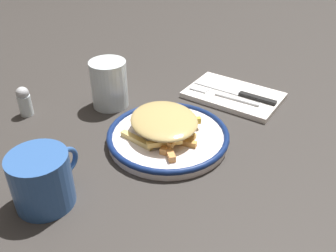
{
  "coord_description": "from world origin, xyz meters",
  "views": [
    {
      "loc": [
        -0.5,
        -0.35,
        0.44
      ],
      "look_at": [
        0.0,
        0.0,
        0.04
      ],
      "focal_mm": 39.95,
      "sensor_mm": 36.0,
      "label": 1
    }
  ],
  "objects_px": {
    "fries_heap": "(164,124)",
    "water_glass": "(109,84)",
    "plate": "(168,136)",
    "fork": "(224,96)",
    "coffee_mug": "(42,180)",
    "napkin": "(233,95)",
    "knife": "(241,94)",
    "salt_shaker": "(24,101)"
  },
  "relations": [
    {
      "from": "fries_heap",
      "to": "knife",
      "type": "distance_m",
      "value": 0.25
    },
    {
      "from": "plate",
      "to": "fork",
      "type": "xyz_separation_m",
      "value": [
        0.21,
        -0.01,
        0.0
      ]
    },
    {
      "from": "napkin",
      "to": "salt_shaker",
      "type": "relative_size",
      "value": 3.21
    },
    {
      "from": "fries_heap",
      "to": "water_glass",
      "type": "distance_m",
      "value": 0.19
    },
    {
      "from": "fork",
      "to": "coffee_mug",
      "type": "xyz_separation_m",
      "value": [
        -0.46,
        0.08,
        0.03
      ]
    },
    {
      "from": "fries_heap",
      "to": "plate",
      "type": "bearing_deg",
      "value": -55.54
    },
    {
      "from": "plate",
      "to": "coffee_mug",
      "type": "bearing_deg",
      "value": 165.13
    },
    {
      "from": "fries_heap",
      "to": "napkin",
      "type": "relative_size",
      "value": 0.9
    },
    {
      "from": "napkin",
      "to": "fork",
      "type": "height_order",
      "value": "fork"
    },
    {
      "from": "fork",
      "to": "knife",
      "type": "relative_size",
      "value": 0.84
    },
    {
      "from": "fries_heap",
      "to": "salt_shaker",
      "type": "distance_m",
      "value": 0.33
    },
    {
      "from": "plate",
      "to": "knife",
      "type": "height_order",
      "value": "plate"
    },
    {
      "from": "water_glass",
      "to": "salt_shaker",
      "type": "xyz_separation_m",
      "value": [
        -0.14,
        0.13,
        -0.02
      ]
    },
    {
      "from": "fork",
      "to": "salt_shaker",
      "type": "relative_size",
      "value": 2.59
    },
    {
      "from": "fries_heap",
      "to": "coffee_mug",
      "type": "bearing_deg",
      "value": 166.26
    },
    {
      "from": "knife",
      "to": "salt_shaker",
      "type": "bearing_deg",
      "value": 132.6
    },
    {
      "from": "napkin",
      "to": "fork",
      "type": "relative_size",
      "value": 1.24
    },
    {
      "from": "napkin",
      "to": "fries_heap",
      "type": "bearing_deg",
      "value": 172.41
    },
    {
      "from": "coffee_mug",
      "to": "plate",
      "type": "bearing_deg",
      "value": -14.87
    },
    {
      "from": "knife",
      "to": "plate",
      "type": "bearing_deg",
      "value": 169.36
    },
    {
      "from": "fries_heap",
      "to": "coffee_mug",
      "type": "height_order",
      "value": "coffee_mug"
    },
    {
      "from": "fork",
      "to": "knife",
      "type": "height_order",
      "value": "knife"
    },
    {
      "from": "knife",
      "to": "water_glass",
      "type": "distance_m",
      "value": 0.31
    },
    {
      "from": "fork",
      "to": "knife",
      "type": "bearing_deg",
      "value": -46.69
    },
    {
      "from": "fries_heap",
      "to": "napkin",
      "type": "bearing_deg",
      "value": -7.59
    },
    {
      "from": "plate",
      "to": "water_glass",
      "type": "bearing_deg",
      "value": 77.1
    },
    {
      "from": "napkin",
      "to": "water_glass",
      "type": "height_order",
      "value": "water_glass"
    },
    {
      "from": "knife",
      "to": "water_glass",
      "type": "relative_size",
      "value": 1.94
    },
    {
      "from": "napkin",
      "to": "water_glass",
      "type": "distance_m",
      "value": 0.3
    },
    {
      "from": "knife",
      "to": "water_glass",
      "type": "xyz_separation_m",
      "value": [
        -0.2,
        0.24,
        0.04
      ]
    },
    {
      "from": "knife",
      "to": "salt_shaker",
      "type": "distance_m",
      "value": 0.5
    },
    {
      "from": "coffee_mug",
      "to": "salt_shaker",
      "type": "bearing_deg",
      "value": 58.35
    },
    {
      "from": "water_glass",
      "to": "salt_shaker",
      "type": "relative_size",
      "value": 1.59
    },
    {
      "from": "plate",
      "to": "coffee_mug",
      "type": "height_order",
      "value": "coffee_mug"
    },
    {
      "from": "plate",
      "to": "salt_shaker",
      "type": "xyz_separation_m",
      "value": [
        -0.1,
        0.32,
        0.02
      ]
    },
    {
      "from": "fork",
      "to": "plate",
      "type": "bearing_deg",
      "value": 176.2
    },
    {
      "from": "plate",
      "to": "water_glass",
      "type": "height_order",
      "value": "water_glass"
    },
    {
      "from": "water_glass",
      "to": "coffee_mug",
      "type": "height_order",
      "value": "water_glass"
    },
    {
      "from": "fries_heap",
      "to": "coffee_mug",
      "type": "distance_m",
      "value": 0.25
    },
    {
      "from": "napkin",
      "to": "knife",
      "type": "xyz_separation_m",
      "value": [
        0.0,
        -0.02,
        0.01
      ]
    },
    {
      "from": "fork",
      "to": "water_glass",
      "type": "xyz_separation_m",
      "value": [
        -0.17,
        0.21,
        0.04
      ]
    },
    {
      "from": "fries_heap",
      "to": "water_glass",
      "type": "height_order",
      "value": "water_glass"
    }
  ]
}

